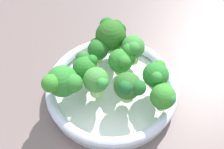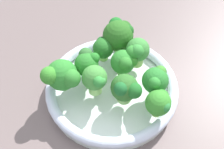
{
  "view_description": "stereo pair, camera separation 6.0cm",
  "coord_description": "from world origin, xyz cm",
  "px_view_note": "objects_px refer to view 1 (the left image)",
  "views": [
    {
      "loc": [
        -31.61,
        12.55,
        54.02
      ],
      "look_at": [
        3.09,
        -2.8,
        6.98
      ],
      "focal_mm": 48.24,
      "sensor_mm": 36.0,
      "label": 1
    },
    {
      "loc": [
        -33.6,
        6.85,
        54.02
      ],
      "look_at": [
        3.09,
        -2.8,
        6.98
      ],
      "focal_mm": 48.24,
      "sensor_mm": 36.0,
      "label": 2
    }
  ],
  "objects_px": {
    "bowl": "(112,89)",
    "broccoli_floret_7": "(85,66)",
    "broccoli_floret_0": "(121,61)",
    "broccoli_floret_4": "(156,75)",
    "broccoli_floret_8": "(129,87)",
    "broccoli_floret_9": "(132,49)",
    "broccoli_floret_6": "(63,82)",
    "broccoli_floret_1": "(164,96)",
    "broccoli_floret_2": "(111,34)",
    "broccoli_floret_5": "(98,49)",
    "broccoli_floret_3": "(97,81)"
  },
  "relations": [
    {
      "from": "bowl",
      "to": "broccoli_floret_5",
      "type": "distance_m",
      "value": 0.09
    },
    {
      "from": "broccoli_floret_4",
      "to": "broccoli_floret_8",
      "type": "distance_m",
      "value": 0.06
    },
    {
      "from": "broccoli_floret_2",
      "to": "broccoli_floret_8",
      "type": "xyz_separation_m",
      "value": [
        -0.14,
        0.03,
        -0.01
      ]
    },
    {
      "from": "broccoli_floret_6",
      "to": "broccoli_floret_9",
      "type": "bearing_deg",
      "value": -81.39
    },
    {
      "from": "broccoli_floret_7",
      "to": "broccoli_floret_8",
      "type": "relative_size",
      "value": 0.91
    },
    {
      "from": "bowl",
      "to": "broccoli_floret_1",
      "type": "relative_size",
      "value": 4.61
    },
    {
      "from": "broccoli_floret_1",
      "to": "broccoli_floret_7",
      "type": "xyz_separation_m",
      "value": [
        0.13,
        0.11,
        0.0
      ]
    },
    {
      "from": "broccoli_floret_7",
      "to": "bowl",
      "type": "bearing_deg",
      "value": -130.37
    },
    {
      "from": "broccoli_floret_1",
      "to": "broccoli_floret_7",
      "type": "bearing_deg",
      "value": 40.37
    },
    {
      "from": "broccoli_floret_4",
      "to": "broccoli_floret_9",
      "type": "bearing_deg",
      "value": 9.56
    },
    {
      "from": "broccoli_floret_9",
      "to": "broccoli_floret_8",
      "type": "bearing_deg",
      "value": 149.49
    },
    {
      "from": "broccoli_floret_1",
      "to": "broccoli_floret_8",
      "type": "height_order",
      "value": "broccoli_floret_8"
    },
    {
      "from": "broccoli_floret_2",
      "to": "broccoli_floret_9",
      "type": "height_order",
      "value": "broccoli_floret_2"
    },
    {
      "from": "broccoli_floret_0",
      "to": "broccoli_floret_6",
      "type": "height_order",
      "value": "broccoli_floret_6"
    },
    {
      "from": "broccoli_floret_5",
      "to": "broccoli_floret_8",
      "type": "distance_m",
      "value": 0.12
    },
    {
      "from": "broccoli_floret_8",
      "to": "broccoli_floret_9",
      "type": "height_order",
      "value": "broccoli_floret_9"
    },
    {
      "from": "broccoli_floret_0",
      "to": "broccoli_floret_7",
      "type": "relative_size",
      "value": 1.02
    },
    {
      "from": "broccoli_floret_7",
      "to": "broccoli_floret_5",
      "type": "bearing_deg",
      "value": -48.52
    },
    {
      "from": "broccoli_floret_3",
      "to": "broccoli_floret_4",
      "type": "height_order",
      "value": "broccoli_floret_3"
    },
    {
      "from": "broccoli_floret_5",
      "to": "broccoli_floret_8",
      "type": "xyz_separation_m",
      "value": [
        -0.12,
        -0.01,
        0.01
      ]
    },
    {
      "from": "broccoli_floret_6",
      "to": "broccoli_floret_8",
      "type": "xyz_separation_m",
      "value": [
        -0.06,
        -0.11,
        -0.0
      ]
    },
    {
      "from": "broccoli_floret_2",
      "to": "broccoli_floret_8",
      "type": "bearing_deg",
      "value": 169.48
    },
    {
      "from": "broccoli_floret_2",
      "to": "broccoli_floret_4",
      "type": "bearing_deg",
      "value": -164.76
    },
    {
      "from": "bowl",
      "to": "broccoli_floret_7",
      "type": "height_order",
      "value": "broccoli_floret_7"
    },
    {
      "from": "broccoli_floret_6",
      "to": "broccoli_floret_9",
      "type": "xyz_separation_m",
      "value": [
        0.02,
        -0.16,
        0.0
      ]
    },
    {
      "from": "broccoli_floret_1",
      "to": "broccoli_floret_3",
      "type": "bearing_deg",
      "value": 51.85
    },
    {
      "from": "broccoli_floret_4",
      "to": "broccoli_floret_7",
      "type": "bearing_deg",
      "value": 57.04
    },
    {
      "from": "broccoli_floret_2",
      "to": "broccoli_floret_5",
      "type": "relative_size",
      "value": 1.43
    },
    {
      "from": "broccoli_floret_7",
      "to": "broccoli_floret_8",
      "type": "distance_m",
      "value": 0.1
    },
    {
      "from": "broccoli_floret_1",
      "to": "broccoli_floret_4",
      "type": "xyz_separation_m",
      "value": [
        0.05,
        -0.01,
        0.0
      ]
    },
    {
      "from": "broccoli_floret_2",
      "to": "broccoli_floret_6",
      "type": "distance_m",
      "value": 0.16
    },
    {
      "from": "broccoli_floret_1",
      "to": "broccoli_floret_0",
      "type": "bearing_deg",
      "value": 17.78
    },
    {
      "from": "broccoli_floret_1",
      "to": "broccoli_floret_5",
      "type": "height_order",
      "value": "broccoli_floret_1"
    },
    {
      "from": "broccoli_floret_6",
      "to": "broccoli_floret_9",
      "type": "relative_size",
      "value": 1.08
    },
    {
      "from": "bowl",
      "to": "broccoli_floret_8",
      "type": "height_order",
      "value": "broccoli_floret_8"
    },
    {
      "from": "broccoli_floret_3",
      "to": "broccoli_floret_5",
      "type": "bearing_deg",
      "value": -23.08
    },
    {
      "from": "broccoli_floret_9",
      "to": "broccoli_floret_6",
      "type": "bearing_deg",
      "value": 98.61
    },
    {
      "from": "broccoli_floret_1",
      "to": "broccoli_floret_9",
      "type": "bearing_deg",
      "value": 0.91
    },
    {
      "from": "broccoli_floret_7",
      "to": "broccoli_floret_8",
      "type": "height_order",
      "value": "broccoli_floret_8"
    },
    {
      "from": "broccoli_floret_8",
      "to": "broccoli_floret_1",
      "type": "bearing_deg",
      "value": -130.48
    },
    {
      "from": "broccoli_floret_8",
      "to": "broccoli_floret_9",
      "type": "bearing_deg",
      "value": -30.51
    },
    {
      "from": "broccoli_floret_8",
      "to": "broccoli_floret_6",
      "type": "bearing_deg",
      "value": 61.82
    },
    {
      "from": "broccoli_floret_3",
      "to": "broccoli_floret_9",
      "type": "bearing_deg",
      "value": -64.28
    },
    {
      "from": "broccoli_floret_9",
      "to": "bowl",
      "type": "bearing_deg",
      "value": 120.4
    },
    {
      "from": "bowl",
      "to": "broccoli_floret_0",
      "type": "height_order",
      "value": "broccoli_floret_0"
    },
    {
      "from": "broccoli_floret_4",
      "to": "broccoli_floret_6",
      "type": "height_order",
      "value": "broccoli_floret_6"
    },
    {
      "from": "bowl",
      "to": "broccoli_floret_5",
      "type": "xyz_separation_m",
      "value": [
        0.08,
        -0.0,
        0.05
      ]
    },
    {
      "from": "broccoli_floret_2",
      "to": "broccoli_floret_8",
      "type": "relative_size",
      "value": 1.17
    },
    {
      "from": "bowl",
      "to": "broccoli_floret_2",
      "type": "height_order",
      "value": "broccoli_floret_2"
    },
    {
      "from": "broccoli_floret_3",
      "to": "broccoli_floret_5",
      "type": "distance_m",
      "value": 0.09
    }
  ]
}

